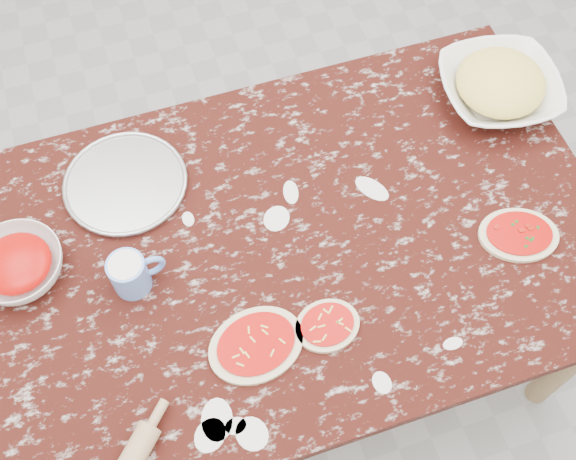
{
  "coord_description": "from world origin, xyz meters",
  "views": [
    {
      "loc": [
        -0.25,
        -0.76,
        2.25
      ],
      "look_at": [
        0.0,
        0.0,
        0.8
      ],
      "focal_mm": 43.0,
      "sensor_mm": 36.0,
      "label": 1
    }
  ],
  "objects_px": {
    "pizza_tray": "(126,184)",
    "sauce_bowl": "(18,266)",
    "flour_mug": "(131,273)",
    "cheese_bowl": "(498,88)",
    "worktable": "(288,255)"
  },
  "relations": [
    {
      "from": "sauce_bowl",
      "to": "cheese_bowl",
      "type": "bearing_deg",
      "value": 5.51
    },
    {
      "from": "pizza_tray",
      "to": "cheese_bowl",
      "type": "xyz_separation_m",
      "value": [
        1.03,
        -0.04,
        0.03
      ]
    },
    {
      "from": "sauce_bowl",
      "to": "worktable",
      "type": "bearing_deg",
      "value": -10.49
    },
    {
      "from": "worktable",
      "to": "pizza_tray",
      "type": "relative_size",
      "value": 5.14
    },
    {
      "from": "flour_mug",
      "to": "pizza_tray",
      "type": "bearing_deg",
      "value": 82.5
    },
    {
      "from": "pizza_tray",
      "to": "sauce_bowl",
      "type": "distance_m",
      "value": 0.33
    },
    {
      "from": "pizza_tray",
      "to": "cheese_bowl",
      "type": "height_order",
      "value": "cheese_bowl"
    },
    {
      "from": "pizza_tray",
      "to": "cheese_bowl",
      "type": "bearing_deg",
      "value": -2.2
    },
    {
      "from": "cheese_bowl",
      "to": "flour_mug",
      "type": "relative_size",
      "value": 2.4
    },
    {
      "from": "pizza_tray",
      "to": "sauce_bowl",
      "type": "xyz_separation_m",
      "value": [
        -0.29,
        -0.17,
        0.03
      ]
    },
    {
      "from": "worktable",
      "to": "cheese_bowl",
      "type": "distance_m",
      "value": 0.74
    },
    {
      "from": "pizza_tray",
      "to": "sauce_bowl",
      "type": "height_order",
      "value": "sauce_bowl"
    },
    {
      "from": "sauce_bowl",
      "to": "cheese_bowl",
      "type": "relative_size",
      "value": 0.69
    },
    {
      "from": "sauce_bowl",
      "to": "pizza_tray",
      "type": "bearing_deg",
      "value": 30.25
    },
    {
      "from": "worktable",
      "to": "cheese_bowl",
      "type": "height_order",
      "value": "cheese_bowl"
    }
  ]
}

